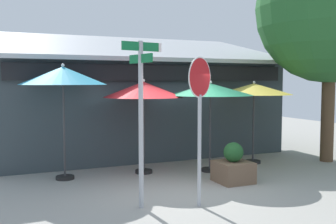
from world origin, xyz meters
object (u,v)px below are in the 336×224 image
Objects in this scene: patio_umbrella_teal_left at (63,77)px; patio_umbrella_forest_green_right at (210,90)px; patio_umbrella_mustard_far_right at (254,90)px; sidewalk_planter at (233,167)px; stop_sign at (200,103)px; street_sign_post at (141,108)px; patio_umbrella_crimson_center at (143,90)px.

patio_umbrella_teal_left is 1.17× the size of patio_umbrella_forest_green_right.
patio_umbrella_mustard_far_right is 2.52× the size of sidewalk_planter.
stop_sign is at bearing -57.76° from patio_umbrella_teal_left.
patio_umbrella_forest_green_right reaches higher than sidewalk_planter.
patio_umbrella_teal_left is (-0.95, 2.80, 0.61)m from street_sign_post.
stop_sign is 3.75m from patio_umbrella_teal_left.
patio_umbrella_crimson_center is (1.97, -0.14, -0.34)m from patio_umbrella_teal_left.
street_sign_post is 3.45m from patio_umbrella_forest_green_right.
patio_umbrella_crimson_center is 1.73m from patio_umbrella_forest_green_right.
patio_umbrella_crimson_center is 3.32m from patio_umbrella_mustard_far_right.
patio_umbrella_mustard_far_right is (4.35, 2.58, 0.25)m from street_sign_post.
stop_sign reaches higher than patio_umbrella_crimson_center.
patio_umbrella_forest_green_right is at bearing -165.44° from patio_umbrella_mustard_far_right.
patio_umbrella_mustard_far_right is (1.67, 0.43, -0.01)m from patio_umbrella_forest_green_right.
street_sign_post is 5.07m from patio_umbrella_mustard_far_right.
sidewalk_planter is at bearing -136.41° from patio_umbrella_mustard_far_right.
street_sign_post is 1.30× the size of patio_umbrella_mustard_far_right.
patio_umbrella_mustard_far_right is (3.31, 2.92, 0.16)m from stop_sign.
sidewalk_planter is at bearing -27.89° from patio_umbrella_teal_left.
patio_umbrella_forest_green_right is at bearing -17.41° from patio_umbrella_crimson_center.
stop_sign is at bearing -141.28° from sidewalk_planter.
patio_umbrella_crimson_center reaches higher than patio_umbrella_mustard_far_right.
patio_umbrella_teal_left is at bearing 122.24° from stop_sign.
patio_umbrella_crimson_center is (-0.01, 3.00, 0.17)m from stop_sign.
patio_umbrella_forest_green_right is 1.72m from patio_umbrella_mustard_far_right.
patio_umbrella_teal_left is 5.31m from patio_umbrella_mustard_far_right.
stop_sign reaches higher than sidewalk_planter.
sidewalk_planter is (-0.07, -1.22, -1.76)m from patio_umbrella_forest_green_right.
sidewalk_planter is (-1.74, -1.66, -1.76)m from patio_umbrella_mustard_far_right.
patio_umbrella_teal_left is 2.95× the size of sidewalk_planter.
stop_sign reaches higher than patio_umbrella_mustard_far_right.
stop_sign is 1.19× the size of patio_umbrella_mustard_far_right.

